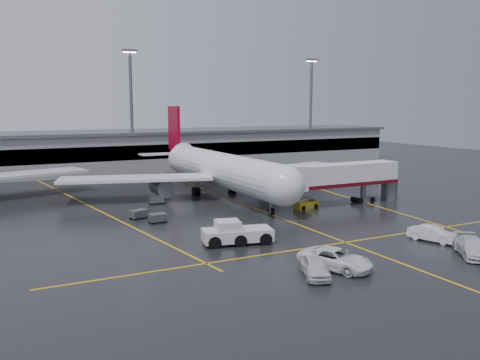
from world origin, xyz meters
name	(u,v)px	position (x,y,z in m)	size (l,w,h in m)	color
ground	(246,205)	(0.00, 0.00, 0.00)	(220.00, 220.00, 0.00)	black
apron_line_centre	(246,205)	(0.00, 0.00, 0.01)	(0.25, 90.00, 0.02)	gold
apron_line_stop	(345,242)	(0.00, -22.00, 0.01)	(60.00, 0.25, 0.02)	gold
apron_line_left	(88,205)	(-20.00, 10.00, 0.01)	(0.25, 70.00, 0.02)	gold
apron_line_right	(311,186)	(18.00, 10.00, 0.01)	(0.25, 70.00, 0.02)	gold
terminal	(148,149)	(0.00, 47.93, 4.32)	(122.00, 19.00, 8.60)	gray
light_mast_mid	(131,104)	(-5.00, 42.00, 14.47)	(3.00, 1.20, 25.45)	#595B60
light_mast_right	(311,104)	(40.00, 42.00, 14.47)	(3.00, 1.20, 25.45)	#595B60
main_airliner	(218,168)	(0.00, 9.70, 4.21)	(48.80, 45.60, 14.10)	silver
jet_bridge	(341,178)	(11.87, -6.00, 3.93)	(19.90, 3.40, 6.05)	silver
pushback_tractor	(235,234)	(-10.25, -17.23, 1.00)	(7.48, 4.37, 2.51)	silver
belt_loader	(306,205)	(6.22, -5.81, 0.54)	(3.65, 2.07, 2.19)	gold
service_van_a	(335,259)	(-6.22, -28.38, 0.89)	(2.96, 6.42, 1.78)	white
service_van_b	(472,247)	(7.49, -31.10, 0.85)	(2.38, 5.85, 1.70)	silver
service_van_c	(433,234)	(8.29, -25.73, 0.81)	(1.72, 4.94, 1.63)	silver
service_van_d	(315,267)	(-8.89, -29.18, 0.81)	(1.92, 4.76, 1.62)	silver
baggage_cart_a	(158,218)	(-14.50, -4.76, 0.63)	(2.09, 1.44, 1.12)	#595B60
baggage_cart_b	(138,214)	(-15.95, -1.54, 0.63)	(2.33, 1.91, 1.12)	#595B60
baggage_cart_c	(156,199)	(-11.05, 6.76, 0.63)	(2.11, 1.48, 1.12)	#595B60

